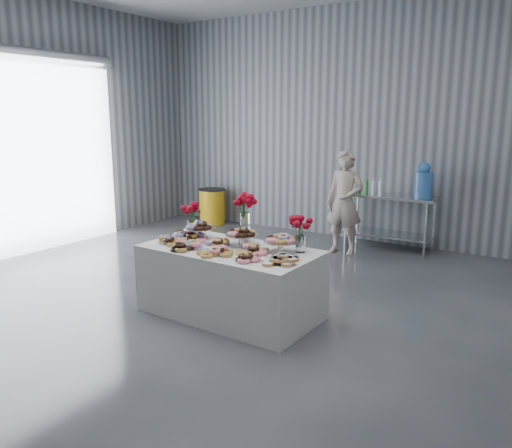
{
  "coord_description": "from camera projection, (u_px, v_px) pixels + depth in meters",
  "views": [
    {
      "loc": [
        3.32,
        -3.76,
        2.14
      ],
      "look_at": [
        0.31,
        0.87,
        0.94
      ],
      "focal_mm": 35.0,
      "sensor_mm": 36.0,
      "label": 1
    }
  ],
  "objects": [
    {
      "name": "ground",
      "position": [
        187.0,
        322.0,
        5.3
      ],
      "size": [
        9.0,
        9.0,
        0.0
      ],
      "primitive_type": "plane",
      "color": "#35373C",
      "rests_on": "ground"
    },
    {
      "name": "room_walls",
      "position": [
        163.0,
        65.0,
        4.95
      ],
      "size": [
        8.04,
        9.04,
        4.02
      ],
      "color": "gray",
      "rests_on": "ground"
    },
    {
      "name": "display_table",
      "position": [
        230.0,
        281.0,
        5.44
      ],
      "size": [
        1.92,
        1.04,
        0.75
      ],
      "primitive_type": "cube",
      "rotation": [
        0.0,
        0.0,
        -0.02
      ],
      "color": "white",
      "rests_on": "ground"
    },
    {
      "name": "prep_table",
      "position": [
        390.0,
        212.0,
        8.1
      ],
      "size": [
        1.5,
        0.6,
        0.9
      ],
      "color": "silver",
      "rests_on": "ground"
    },
    {
      "name": "donut_mounds",
      "position": [
        227.0,
        245.0,
        5.31
      ],
      "size": [
        1.82,
        0.84,
        0.09
      ],
      "primitive_type": null,
      "rotation": [
        0.0,
        0.0,
        -0.02
      ],
      "color": "gold",
      "rests_on": "display_table"
    },
    {
      "name": "cake_stand_left",
      "position": [
        200.0,
        227.0,
        5.76
      ],
      "size": [
        0.36,
        0.36,
        0.17
      ],
      "color": "silver",
      "rests_on": "display_table"
    },
    {
      "name": "cake_stand_mid",
      "position": [
        242.0,
        234.0,
        5.43
      ],
      "size": [
        0.36,
        0.36,
        0.17
      ],
      "color": "silver",
      "rests_on": "display_table"
    },
    {
      "name": "cake_stand_right",
      "position": [
        281.0,
        240.0,
        5.15
      ],
      "size": [
        0.36,
        0.36,
        0.17
      ],
      "color": "silver",
      "rests_on": "display_table"
    },
    {
      "name": "danish_pile",
      "position": [
        282.0,
        257.0,
        4.82
      ],
      "size": [
        0.48,
        0.48,
        0.11
      ],
      "primitive_type": null,
      "color": "white",
      "rests_on": "display_table"
    },
    {
      "name": "bouquet_left",
      "position": [
        192.0,
        210.0,
        5.92
      ],
      "size": [
        0.26,
        0.26,
        0.42
      ],
      "color": "white",
      "rests_on": "display_table"
    },
    {
      "name": "bouquet_right",
      "position": [
        301.0,
        224.0,
        5.16
      ],
      "size": [
        0.26,
        0.26,
        0.42
      ],
      "color": "white",
      "rests_on": "display_table"
    },
    {
      "name": "bouquet_center",
      "position": [
        245.0,
        208.0,
        5.59
      ],
      "size": [
        0.26,
        0.26,
        0.57
      ],
      "color": "silver",
      "rests_on": "display_table"
    },
    {
      "name": "water_jug",
      "position": [
        423.0,
        182.0,
        7.72
      ],
      "size": [
        0.28,
        0.28,
        0.55
      ],
      "color": "#448FE7",
      "rests_on": "prep_table"
    },
    {
      "name": "drink_bottles",
      "position": [
        370.0,
        186.0,
        8.1
      ],
      "size": [
        0.54,
        0.08,
        0.27
      ],
      "primitive_type": null,
      "color": "#268C33",
      "rests_on": "prep_table"
    },
    {
      "name": "person",
      "position": [
        345.0,
        202.0,
        7.83
      ],
      "size": [
        0.6,
        0.4,
        1.63
      ],
      "primitive_type": "imported",
      "rotation": [
        0.0,
        0.0,
        0.01
      ],
      "color": "#CC8C93",
      "rests_on": "ground"
    },
    {
      "name": "trash_barrel",
      "position": [
        212.0,
        206.0,
        10.11
      ],
      "size": [
        0.55,
        0.55,
        0.71
      ],
      "rotation": [
        0.0,
        0.0,
        -0.32
      ],
      "color": "#EEAE14",
      "rests_on": "ground"
    }
  ]
}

